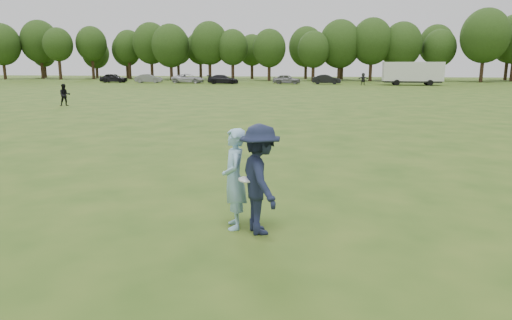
{
  "coord_description": "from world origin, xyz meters",
  "views": [
    {
      "loc": [
        1.66,
        -8.17,
        3.0
      ],
      "look_at": [
        0.21,
        0.64,
        1.1
      ],
      "focal_mm": 32.0,
      "sensor_mm": 36.0,
      "label": 1
    }
  ],
  "objects_px": {
    "defender": "(260,179)",
    "car_c": "(188,79)",
    "car_a": "(114,78)",
    "car_f": "(327,79)",
    "thrower": "(234,179)",
    "player_far_d": "(363,79)",
    "cargo_trailer": "(412,72)",
    "player_far_a": "(65,95)",
    "car_d": "(223,79)",
    "car_e": "(287,79)",
    "car_b": "(149,79)"
  },
  "relations": [
    {
      "from": "player_far_d",
      "to": "car_c",
      "type": "bearing_deg",
      "value": 168.7
    },
    {
      "from": "car_f",
      "to": "car_c",
      "type": "bearing_deg",
      "value": 91.56
    },
    {
      "from": "player_far_a",
      "to": "player_far_d",
      "type": "relative_size",
      "value": 0.92
    },
    {
      "from": "thrower",
      "to": "cargo_trailer",
      "type": "distance_m",
      "value": 60.73
    },
    {
      "from": "defender",
      "to": "car_d",
      "type": "distance_m",
      "value": 61.21
    },
    {
      "from": "car_e",
      "to": "car_c",
      "type": "bearing_deg",
      "value": 90.9
    },
    {
      "from": "player_far_d",
      "to": "car_d",
      "type": "height_order",
      "value": "player_far_d"
    },
    {
      "from": "defender",
      "to": "car_c",
      "type": "xyz_separation_m",
      "value": [
        -20.74,
        61.13,
        -0.29
      ]
    },
    {
      "from": "car_d",
      "to": "cargo_trailer",
      "type": "bearing_deg",
      "value": -95.93
    },
    {
      "from": "car_a",
      "to": "thrower",
      "type": "bearing_deg",
      "value": -154.89
    },
    {
      "from": "player_far_a",
      "to": "car_f",
      "type": "distance_m",
      "value": 42.54
    },
    {
      "from": "cargo_trailer",
      "to": "player_far_a",
      "type": "bearing_deg",
      "value": -128.94
    },
    {
      "from": "player_far_d",
      "to": "cargo_trailer",
      "type": "xyz_separation_m",
      "value": [
        6.71,
        0.59,
        0.92
      ]
    },
    {
      "from": "defender",
      "to": "player_far_a",
      "type": "xyz_separation_m",
      "value": [
        -17.68,
        22.51,
        -0.2
      ]
    },
    {
      "from": "defender",
      "to": "car_a",
      "type": "bearing_deg",
      "value": 2.69
    },
    {
      "from": "defender",
      "to": "car_c",
      "type": "height_order",
      "value": "defender"
    },
    {
      "from": "player_far_d",
      "to": "car_e",
      "type": "bearing_deg",
      "value": 164.92
    },
    {
      "from": "car_a",
      "to": "car_b",
      "type": "relative_size",
      "value": 1.03
    },
    {
      "from": "car_b",
      "to": "car_d",
      "type": "distance_m",
      "value": 12.37
    },
    {
      "from": "defender",
      "to": "cargo_trailer",
      "type": "xyz_separation_m",
      "value": [
        12.25,
        59.54,
        0.79
      ]
    },
    {
      "from": "thrower",
      "to": "player_far_d",
      "type": "relative_size",
      "value": 1.09
    },
    {
      "from": "car_e",
      "to": "cargo_trailer",
      "type": "bearing_deg",
      "value": -90.49
    },
    {
      "from": "car_d",
      "to": "cargo_trailer",
      "type": "relative_size",
      "value": 0.51
    },
    {
      "from": "thrower",
      "to": "car_a",
      "type": "bearing_deg",
      "value": -167.73
    },
    {
      "from": "player_far_a",
      "to": "car_e",
      "type": "xyz_separation_m",
      "value": [
        12.26,
        38.08,
        -0.09
      ]
    },
    {
      "from": "player_far_a",
      "to": "car_d",
      "type": "xyz_separation_m",
      "value": [
        2.86,
        36.87,
        -0.11
      ]
    },
    {
      "from": "player_far_a",
      "to": "car_a",
      "type": "height_order",
      "value": "player_far_a"
    },
    {
      "from": "defender",
      "to": "car_b",
      "type": "distance_m",
      "value": 66.66
    },
    {
      "from": "defender",
      "to": "car_b",
      "type": "xyz_separation_m",
      "value": [
        -27.1,
        60.9,
        -0.31
      ]
    },
    {
      "from": "car_d",
      "to": "thrower",
      "type": "bearing_deg",
      "value": -172.67
    },
    {
      "from": "car_a",
      "to": "car_f",
      "type": "height_order",
      "value": "car_a"
    },
    {
      "from": "thrower",
      "to": "car_a",
      "type": "xyz_separation_m",
      "value": [
        -32.62,
        61.08,
        -0.21
      ]
    },
    {
      "from": "thrower",
      "to": "car_d",
      "type": "distance_m",
      "value": 60.92
    },
    {
      "from": "thrower",
      "to": "car_f",
      "type": "bearing_deg",
      "value": 163.29
    },
    {
      "from": "player_far_d",
      "to": "car_f",
      "type": "bearing_deg",
      "value": 151.53
    },
    {
      "from": "defender",
      "to": "player_far_a",
      "type": "distance_m",
      "value": 28.63
    },
    {
      "from": "defender",
      "to": "car_c",
      "type": "distance_m",
      "value": 64.55
    },
    {
      "from": "player_far_a",
      "to": "car_a",
      "type": "relative_size",
      "value": 0.37
    },
    {
      "from": "player_far_a",
      "to": "car_a",
      "type": "distance_m",
      "value": 41.71
    },
    {
      "from": "thrower",
      "to": "car_c",
      "type": "bearing_deg",
      "value": -177.47
    },
    {
      "from": "car_a",
      "to": "car_d",
      "type": "distance_m",
      "value": 18.4
    },
    {
      "from": "thrower",
      "to": "car_c",
      "type": "relative_size",
      "value": 0.37
    },
    {
      "from": "thrower",
      "to": "car_f",
      "type": "distance_m",
      "value": 60.84
    },
    {
      "from": "car_d",
      "to": "car_e",
      "type": "distance_m",
      "value": 9.48
    },
    {
      "from": "player_far_a",
      "to": "car_b",
      "type": "relative_size",
      "value": 0.38
    },
    {
      "from": "car_c",
      "to": "cargo_trailer",
      "type": "distance_m",
      "value": 33.05
    },
    {
      "from": "defender",
      "to": "player_far_d",
      "type": "height_order",
      "value": "defender"
    },
    {
      "from": "thrower",
      "to": "car_c",
      "type": "distance_m",
      "value": 64.23
    },
    {
      "from": "car_a",
      "to": "cargo_trailer",
      "type": "relative_size",
      "value": 0.47
    },
    {
      "from": "car_a",
      "to": "car_f",
      "type": "distance_m",
      "value": 33.55
    }
  ]
}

